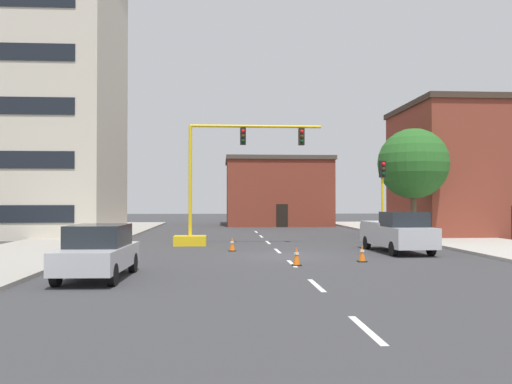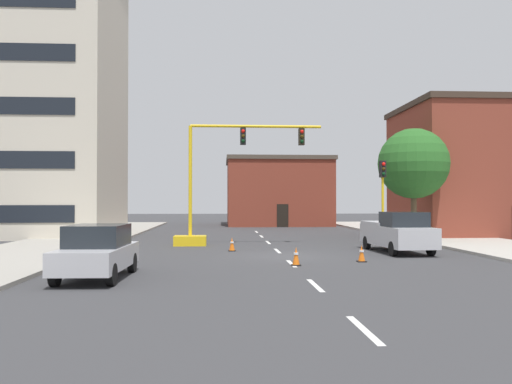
# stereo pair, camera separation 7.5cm
# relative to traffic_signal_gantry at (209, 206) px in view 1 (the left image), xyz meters

# --- Properties ---
(ground_plane) EXTENTS (160.00, 160.00, 0.00)m
(ground_plane) POSITION_rel_traffic_signal_gantry_xyz_m (3.54, -6.02, -2.20)
(ground_plane) COLOR #38383A
(sidewalk_left) EXTENTS (6.00, 56.00, 0.14)m
(sidewalk_left) POSITION_rel_traffic_signal_gantry_xyz_m (-8.37, 1.98, -2.13)
(sidewalk_left) COLOR #9E998E
(sidewalk_left) RESTS_ON ground_plane
(sidewalk_right) EXTENTS (6.00, 56.00, 0.14)m
(sidewalk_right) POSITION_rel_traffic_signal_gantry_xyz_m (15.45, 1.98, -2.13)
(sidewalk_right) COLOR #B2ADA3
(sidewalk_right) RESTS_ON ground_plane
(lane_stripe_seg_0) EXTENTS (0.16, 2.40, 0.01)m
(lane_stripe_seg_0) POSITION_rel_traffic_signal_gantry_xyz_m (3.54, -20.02, -2.20)
(lane_stripe_seg_0) COLOR silver
(lane_stripe_seg_0) RESTS_ON ground_plane
(lane_stripe_seg_1) EXTENTS (0.16, 2.40, 0.01)m
(lane_stripe_seg_1) POSITION_rel_traffic_signal_gantry_xyz_m (3.54, -14.52, -2.20)
(lane_stripe_seg_1) COLOR silver
(lane_stripe_seg_1) RESTS_ON ground_plane
(lane_stripe_seg_2) EXTENTS (0.16, 2.40, 0.01)m
(lane_stripe_seg_2) POSITION_rel_traffic_signal_gantry_xyz_m (3.54, -9.02, -2.20)
(lane_stripe_seg_2) COLOR silver
(lane_stripe_seg_2) RESTS_ON ground_plane
(lane_stripe_seg_3) EXTENTS (0.16, 2.40, 0.01)m
(lane_stripe_seg_3) POSITION_rel_traffic_signal_gantry_xyz_m (3.54, -3.52, -2.20)
(lane_stripe_seg_3) COLOR silver
(lane_stripe_seg_3) RESTS_ON ground_plane
(lane_stripe_seg_4) EXTENTS (0.16, 2.40, 0.01)m
(lane_stripe_seg_4) POSITION_rel_traffic_signal_gantry_xyz_m (3.54, 1.98, -2.20)
(lane_stripe_seg_4) COLOR silver
(lane_stripe_seg_4) RESTS_ON ground_plane
(lane_stripe_seg_5) EXTENTS (0.16, 2.40, 0.01)m
(lane_stripe_seg_5) POSITION_rel_traffic_signal_gantry_xyz_m (3.54, 7.48, -2.20)
(lane_stripe_seg_5) COLOR silver
(lane_stripe_seg_5) RESTS_ON ground_plane
(lane_stripe_seg_6) EXTENTS (0.16, 2.40, 0.01)m
(lane_stripe_seg_6) POSITION_rel_traffic_signal_gantry_xyz_m (3.54, 12.98, -2.20)
(lane_stripe_seg_6) COLOR silver
(lane_stripe_seg_6) RESTS_ON ground_plane
(building_tall_left) EXTENTS (15.47, 11.52, 20.64)m
(building_tall_left) POSITION_rel_traffic_signal_gantry_xyz_m (-14.66, 9.57, 8.13)
(building_tall_left) COLOR beige
(building_tall_left) RESTS_ON ground_plane
(building_brick_center) EXTENTS (10.66, 10.09, 6.92)m
(building_brick_center) POSITION_rel_traffic_signal_gantry_xyz_m (6.53, 25.55, 1.27)
(building_brick_center) COLOR brown
(building_brick_center) RESTS_ON ground_plane
(building_row_right) EXTENTS (11.84, 9.83, 9.51)m
(building_row_right) POSITION_rel_traffic_signal_gantry_xyz_m (19.90, 7.77, 2.57)
(building_row_right) COLOR brown
(building_row_right) RESTS_ON ground_plane
(traffic_signal_gantry) EXTENTS (8.33, 1.20, 6.83)m
(traffic_signal_gantry) POSITION_rel_traffic_signal_gantry_xyz_m (0.00, 0.00, 0.00)
(traffic_signal_gantry) COLOR yellow
(traffic_signal_gantry) RESTS_ON ground_plane
(traffic_light_pole_right) EXTENTS (0.32, 0.47, 4.80)m
(traffic_light_pole_right) POSITION_rel_traffic_signal_gantry_xyz_m (9.88, -0.39, 1.33)
(traffic_light_pole_right) COLOR yellow
(traffic_light_pole_right) RESTS_ON ground_plane
(tree_right_mid) EXTENTS (4.37, 4.37, 7.01)m
(tree_right_mid) POSITION_rel_traffic_signal_gantry_xyz_m (12.61, 2.17, 2.61)
(tree_right_mid) COLOR brown
(tree_right_mid) RESTS_ON ground_plane
(pickup_truck_silver) EXTENTS (2.30, 5.50, 1.99)m
(pickup_truck_silver) POSITION_rel_traffic_signal_gantry_xyz_m (9.31, -4.63, -1.22)
(pickup_truck_silver) COLOR #BCBCC1
(pickup_truck_silver) RESTS_ON ground_plane
(sedan_silver_near_left) EXTENTS (1.99, 4.56, 1.74)m
(sedan_silver_near_left) POSITION_rel_traffic_signal_gantry_xyz_m (-3.26, -12.70, -1.31)
(sedan_silver_near_left) COLOR #B7B7BC
(sedan_silver_near_left) RESTS_ON ground_plane
(traffic_cone_roadside_a) EXTENTS (0.36, 0.36, 0.69)m
(traffic_cone_roadside_a) POSITION_rel_traffic_signal_gantry_xyz_m (1.26, -3.48, -1.86)
(traffic_cone_roadside_a) COLOR black
(traffic_cone_roadside_a) RESTS_ON ground_plane
(traffic_cone_roadside_b) EXTENTS (0.36, 0.36, 0.70)m
(traffic_cone_roadside_b) POSITION_rel_traffic_signal_gantry_xyz_m (6.50, -8.56, -1.86)
(traffic_cone_roadside_b) COLOR black
(traffic_cone_roadside_b) RESTS_ON ground_plane
(traffic_cone_roadside_c) EXTENTS (0.36, 0.36, 0.73)m
(traffic_cone_roadside_c) POSITION_rel_traffic_signal_gantry_xyz_m (3.64, -9.62, -1.84)
(traffic_cone_roadside_c) COLOR black
(traffic_cone_roadside_c) RESTS_ON ground_plane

